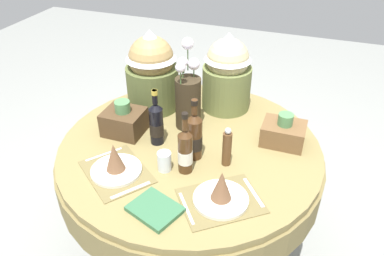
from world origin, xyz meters
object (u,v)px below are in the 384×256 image
(dining_table, at_px, (190,164))
(book_on_table, at_px, (155,209))
(gift_tub_back_left, at_px, (152,68))
(gift_tub_back_centre, at_px, (227,69))
(wine_bottle_left, at_px, (156,123))
(tumbler_near_right, at_px, (164,161))
(wine_bottle_right, at_px, (194,136))
(place_setting_left, at_px, (116,164))
(flower_vase, at_px, (188,97))
(pepper_mill, at_px, (227,148))
(place_setting_right, at_px, (221,193))
(wine_bottle_centre, at_px, (185,150))
(woven_basket_side_right, at_px, (283,132))
(woven_basket_side_left, at_px, (124,121))

(dining_table, height_order, book_on_table, book_on_table)
(gift_tub_back_left, height_order, gift_tub_back_centre, gift_tub_back_left)
(book_on_table, bearing_deg, dining_table, 113.38)
(wine_bottle_left, height_order, tumbler_near_right, wine_bottle_left)
(wine_bottle_right, xyz_separation_m, tumbler_near_right, (-0.10, -0.14, -0.08))
(place_setting_left, height_order, flower_vase, flower_vase)
(place_setting_left, height_order, gift_tub_back_left, gift_tub_back_left)
(dining_table, xyz_separation_m, tumbler_near_right, (-0.04, -0.23, 0.18))
(gift_tub_back_centre, bearing_deg, pepper_mill, -74.03)
(place_setting_right, bearing_deg, gift_tub_back_centre, 104.24)
(pepper_mill, xyz_separation_m, book_on_table, (-0.20, -0.40, -0.09))
(wine_bottle_centre, relative_size, gift_tub_back_left, 0.67)
(woven_basket_side_right, bearing_deg, tumbler_near_right, -140.25)
(wine_bottle_right, bearing_deg, wine_bottle_centre, -91.82)
(pepper_mill, bearing_deg, wine_bottle_centre, -146.21)
(wine_bottle_left, relative_size, book_on_table, 1.51)
(dining_table, xyz_separation_m, woven_basket_side_right, (0.45, 0.18, 0.19))
(place_setting_left, bearing_deg, flower_vase, 70.49)
(flower_vase, distance_m, wine_bottle_right, 0.30)
(wine_bottle_left, bearing_deg, gift_tub_back_centre, 63.81)
(gift_tub_back_centre, distance_m, woven_basket_side_right, 0.50)
(gift_tub_back_left, bearing_deg, pepper_mill, -34.82)
(wine_bottle_centre, distance_m, gift_tub_back_left, 0.65)
(wine_bottle_left, height_order, book_on_table, wine_bottle_left)
(dining_table, height_order, woven_basket_side_right, woven_basket_side_right)
(place_setting_right, bearing_deg, book_on_table, -148.51)
(book_on_table, distance_m, woven_basket_side_right, 0.80)
(wine_bottle_centre, xyz_separation_m, woven_basket_side_left, (-0.42, 0.19, -0.05))
(place_setting_left, xyz_separation_m, gift_tub_back_left, (-0.09, 0.63, 0.21))
(book_on_table, bearing_deg, place_setting_left, 169.24)
(dining_table, distance_m, wine_bottle_left, 0.30)
(pepper_mill, bearing_deg, flower_vase, 138.14)
(place_setting_left, distance_m, woven_basket_side_right, 0.86)
(wine_bottle_left, relative_size, gift_tub_back_centre, 0.66)
(place_setting_right, relative_size, wine_bottle_right, 1.32)
(wine_bottle_left, bearing_deg, flower_vase, 65.90)
(pepper_mill, bearing_deg, dining_table, 157.42)
(tumbler_near_right, height_order, gift_tub_back_centre, gift_tub_back_centre)
(place_setting_right, bearing_deg, place_setting_left, 178.05)
(pepper_mill, bearing_deg, tumbler_near_right, -152.29)
(wine_bottle_left, bearing_deg, gift_tub_back_left, 117.15)
(dining_table, relative_size, wine_bottle_left, 4.51)
(tumbler_near_right, distance_m, gift_tub_back_left, 0.64)
(gift_tub_back_left, bearing_deg, place_setting_right, -46.64)
(pepper_mill, relative_size, gift_tub_back_centre, 0.45)
(place_setting_right, height_order, tumbler_near_right, place_setting_right)
(wine_bottle_right, height_order, woven_basket_side_right, wine_bottle_right)
(wine_bottle_right, relative_size, woven_basket_side_right, 1.48)
(tumbler_near_right, height_order, gift_tub_back_left, gift_tub_back_left)
(wine_bottle_right, height_order, pepper_mill, wine_bottle_right)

